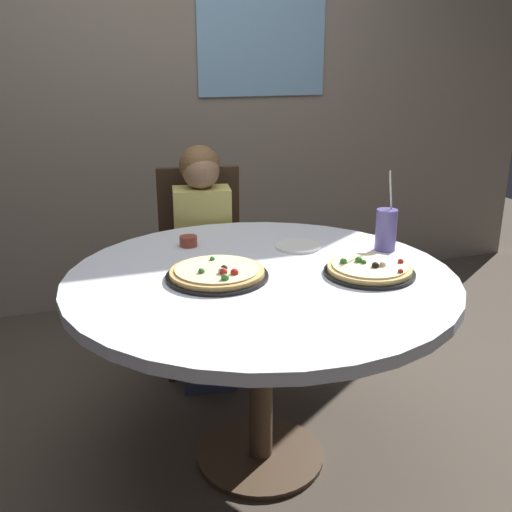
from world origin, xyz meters
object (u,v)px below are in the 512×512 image
Objects in this scene: pizza_cheese at (217,273)px; soda_cup at (386,230)px; plate_small at (298,246)px; diner_child at (205,277)px; dining_table at (261,297)px; pizza_veggie at (369,270)px; chair_wooden at (201,255)px; sauce_bowl at (188,241)px.

soda_cup reaches higher than pizza_cheese.
soda_cup reaches higher than plate_small.
diner_child reaches higher than pizza_cheese.
pizza_veggie is (0.35, -0.12, 0.10)m from dining_table.
chair_wooden is 0.93m from pizza_cheese.
chair_wooden is 0.59m from sauce_bowl.
chair_wooden is 13.57× the size of sauce_bowl.
diner_child is at bearing 117.57° from plate_small.
diner_child reaches higher than chair_wooden.
sauce_bowl is at bearing 91.35° from pizza_cheese.
pizza_cheese is 1.13× the size of soda_cup.
diner_child is 0.61m from plate_small.
pizza_veggie and pizza_cheese have the same top height.
diner_child is at bearing 113.38° from pizza_veggie.
dining_table is 0.39m from pizza_veggie.
pizza_cheese is (-0.50, 0.14, 0.00)m from pizza_veggie.
dining_table is at bearing -6.09° from pizza_cheese.
chair_wooden is at bearing 79.24° from pizza_cheese.
soda_cup is 4.40× the size of sauce_bowl.
dining_table is at bearing 160.40° from pizza_veggie.
diner_child is at bearing 131.65° from soda_cup.
pizza_veggie is (0.33, -1.02, 0.24)m from chair_wooden.
soda_cup is at bearing -56.85° from chair_wooden.
chair_wooden is 3.04× the size of pizza_veggie.
chair_wooden is at bearing 88.94° from dining_table.
chair_wooden is 1.01m from soda_cup.
plate_small is (-0.11, 0.36, -0.01)m from pizza_veggie.
chair_wooden is 5.28× the size of plate_small.
pizza_veggie is (0.36, -0.84, 0.28)m from diner_child.
diner_child is at bearing 91.10° from dining_table.
pizza_cheese is (-0.17, -0.88, 0.24)m from chair_wooden.
chair_wooden is 0.19m from diner_child.
pizza_cheese is at bearing -173.78° from soda_cup.
diner_child is 6.01× the size of plate_small.
soda_cup is at bearing 9.59° from dining_table.
pizza_cheese is (-0.15, 0.02, 0.10)m from dining_table.
pizza_cheese reaches higher than plate_small.
diner_child is 3.52× the size of soda_cup.
soda_cup reaches higher than pizza_veggie.
diner_child is 0.77m from pizza_cheese.
dining_table is 0.18m from pizza_cheese.
soda_cup is 0.34m from plate_small.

